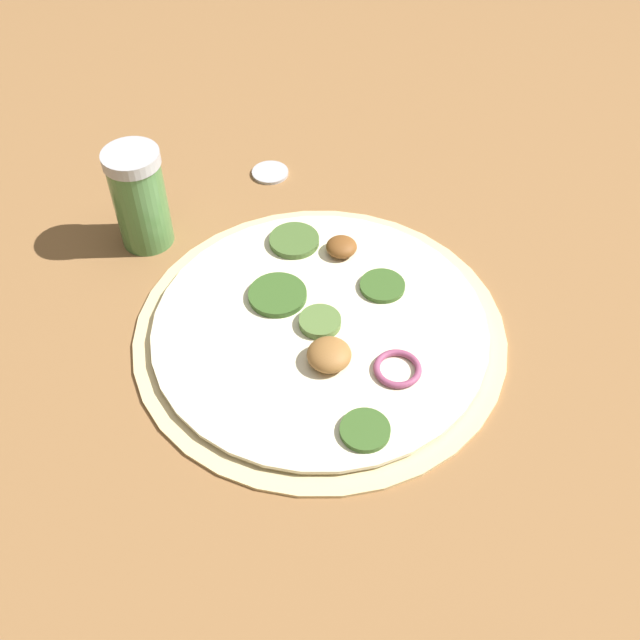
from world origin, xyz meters
The scene contains 4 objects.
ground_plane centered at (0.00, 0.00, 0.00)m, with size 3.00×3.00×0.00m, color olive.
pizza centered at (0.00, 0.00, 0.01)m, with size 0.33×0.33×0.03m.
spice_jar centered at (0.19, 0.09, 0.05)m, with size 0.05×0.05×0.10m.
loose_cap centered at (0.23, -0.06, 0.00)m, with size 0.04×0.04×0.01m.
Camera 1 is at (-0.39, 0.21, 0.51)m, focal length 42.00 mm.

